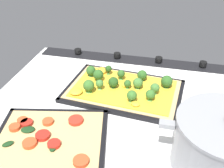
# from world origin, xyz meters

# --- Properties ---
(ground_plane) EXTENTS (0.85, 0.70, 0.03)m
(ground_plane) POSITION_xyz_m (0.00, 0.00, -0.01)
(ground_plane) COLOR white
(stove_control_panel) EXTENTS (0.82, 0.07, 0.03)m
(stove_control_panel) POSITION_xyz_m (-0.00, -0.31, 0.01)
(stove_control_panel) COLOR black
(stove_control_panel) RESTS_ON ground_plane
(baking_tray_front) EXTENTS (0.40, 0.28, 0.01)m
(baking_tray_front) POSITION_xyz_m (0.01, -0.08, 0.00)
(baking_tray_front) COLOR black
(baking_tray_front) RESTS_ON ground_plane
(broccoli_pizza) EXTENTS (0.37, 0.26, 0.06)m
(broccoli_pizza) POSITION_xyz_m (0.02, -0.08, 0.02)
(broccoli_pizza) COLOR tan
(broccoli_pizza) RESTS_ON baking_tray_front
(baking_tray_back) EXTENTS (0.33, 0.29, 0.01)m
(baking_tray_back) POSITION_xyz_m (0.16, 0.19, 0.00)
(baking_tray_back) COLOR black
(baking_tray_back) RESTS_ON ground_plane
(veggie_pizza_back) EXTENTS (0.30, 0.26, 0.02)m
(veggie_pizza_back) POSITION_xyz_m (0.16, 0.19, 0.01)
(veggie_pizza_back) COLOR tan
(veggie_pizza_back) RESTS_ON baking_tray_back
(cooking_pot) EXTENTS (0.29, 0.22, 0.16)m
(cooking_pot) POSITION_xyz_m (-0.26, 0.17, 0.07)
(cooking_pot) COLOR gray
(cooking_pot) RESTS_ON ground_plane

